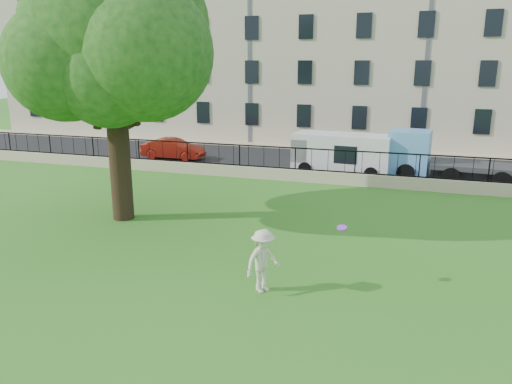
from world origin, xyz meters
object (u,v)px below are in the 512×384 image
(frisbee, at_px, (342,228))
(red_sedan, at_px, (173,149))
(tree, at_px, (109,36))
(white_van, at_px, (342,154))
(blue_truck, at_px, (449,157))
(man, at_px, (263,261))

(frisbee, xyz_separation_m, red_sedan, (-12.67, 14.95, -0.98))
(tree, bearing_deg, white_van, 56.41)
(frisbee, xyz_separation_m, blue_truck, (3.37, 13.95, -0.39))
(man, distance_m, frisbee, 2.28)
(white_van, bearing_deg, man, -85.01)
(tree, distance_m, man, 10.33)
(frisbee, xyz_separation_m, white_van, (-2.04, 13.95, -0.54))
(man, xyz_separation_m, frisbee, (1.87, 1.06, 0.77))
(frisbee, distance_m, white_van, 14.11)
(red_sedan, bearing_deg, blue_truck, -94.87)
(tree, bearing_deg, frisbee, -20.76)
(frisbee, height_order, white_van, white_van)
(man, height_order, white_van, white_van)
(tree, xyz_separation_m, frisbee, (9.03, -3.42, -5.16))
(white_van, height_order, blue_truck, blue_truck)
(red_sedan, relative_size, white_van, 0.76)
(frisbee, height_order, blue_truck, blue_truck)
(red_sedan, distance_m, blue_truck, 16.08)
(blue_truck, bearing_deg, white_van, -174.30)
(white_van, distance_m, blue_truck, 5.42)
(frisbee, relative_size, white_van, 0.05)
(man, distance_m, red_sedan, 19.31)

